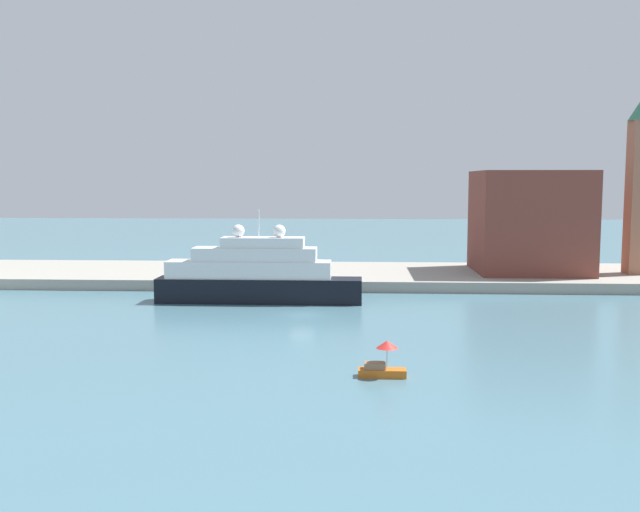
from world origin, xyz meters
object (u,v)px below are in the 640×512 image
at_px(small_motorboat, 383,363).
at_px(mooring_bollard, 314,277).
at_px(parked_car, 206,273).
at_px(person_figure, 252,267).
at_px(harbor_building, 529,222).
at_px(bell_tower, 640,180).
at_px(large_yacht, 256,276).

distance_m(small_motorboat, mooring_bollard, 42.03).
xyz_separation_m(parked_car, mooring_bollard, (15.05, -1.87, -0.28)).
distance_m(person_figure, mooring_bollard, 12.31).
relative_size(harbor_building, bell_tower, 0.62).
xyz_separation_m(large_yacht, bell_tower, (51.92, 18.29, 11.60)).
relative_size(small_motorboat, person_figure, 2.26).
bearing_deg(mooring_bollard, large_yacht, -125.45).
height_order(person_figure, mooring_bollard, person_figure).
bearing_deg(bell_tower, person_figure, -178.55).
height_order(large_yacht, bell_tower, bell_tower).
height_order(small_motorboat, parked_car, parked_car).
distance_m(small_motorboat, bell_tower, 64.56).
xyz_separation_m(harbor_building, mooring_bollard, (-30.64, -10.71, -6.95)).
distance_m(harbor_building, person_figure, 40.79).
relative_size(harbor_building, parked_car, 3.70).
distance_m(large_yacht, small_motorboat, 35.26).
height_order(parked_car, person_figure, person_figure).
bearing_deg(parked_car, person_figure, 47.01).
bearing_deg(harbor_building, parked_car, -169.06).
xyz_separation_m(small_motorboat, bell_tower, (37.76, 50.52, 13.77)).
xyz_separation_m(harbor_building, person_figure, (-40.15, -2.89, -6.59)).
xyz_separation_m(small_motorboat, harbor_building, (22.95, 52.02, 7.70)).
bearing_deg(large_yacht, person_figure, 100.19).
bearing_deg(person_figure, mooring_bollard, -39.42).
bearing_deg(bell_tower, mooring_bollard, -168.55).
distance_m(bell_tower, person_figure, 56.41).
relative_size(large_yacht, harbor_building, 1.61).
bearing_deg(small_motorboat, bell_tower, 53.22).
height_order(small_motorboat, mooring_bollard, small_motorboat).
bearing_deg(mooring_bollard, bell_tower, 11.45).
relative_size(bell_tower, parked_car, 5.98).
height_order(harbor_building, person_figure, harbor_building).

